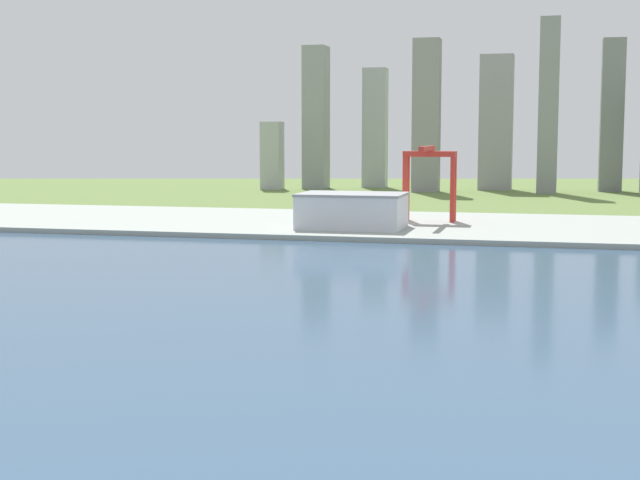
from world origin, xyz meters
name	(u,v)px	position (x,y,z in m)	size (l,w,h in m)	color
ground_plane	(361,289)	(0.00, 300.00, 0.00)	(2400.00, 2400.00, 0.00)	#5D7739
water_bay	(311,328)	(0.00, 240.00, 0.07)	(840.00, 360.00, 0.15)	#385675
industrial_pier	(437,226)	(0.00, 490.00, 1.25)	(840.00, 140.00, 2.50)	#9AA299
port_crane_red	(429,166)	(-5.43, 499.73, 30.58)	(26.56, 44.56, 38.46)	#B72D23
warehouse_main	(352,210)	(-36.43, 458.08, 10.81)	(49.67, 34.76, 16.57)	silver
distant_skyline	(465,122)	(-16.90, 816.70, 57.36)	(325.26, 70.42, 138.45)	#AAAEAD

